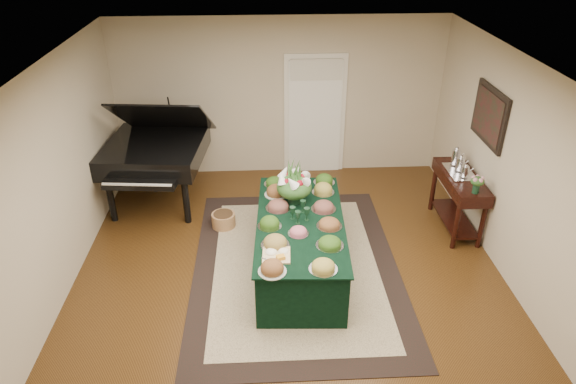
{
  "coord_description": "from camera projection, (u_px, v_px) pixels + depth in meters",
  "views": [
    {
      "loc": [
        -0.3,
        -5.3,
        4.2
      ],
      "look_at": [
        0.0,
        0.3,
        1.05
      ],
      "focal_mm": 32.0,
      "sensor_mm": 36.0,
      "label": 1
    }
  ],
  "objects": [
    {
      "name": "food_platters",
      "position": [
        299.0,
        214.0,
        6.45
      ],
      "size": [
        1.1,
        2.31,
        0.12
      ],
      "color": "silver",
      "rests_on": "buffet_table"
    },
    {
      "name": "green_goblets",
      "position": [
        300.0,
        213.0,
        6.4
      ],
      "size": [
        0.25,
        0.34,
        0.18
      ],
      "color": "#13311D",
      "rests_on": "buffet_table"
    },
    {
      "name": "wicker_basket",
      "position": [
        224.0,
        220.0,
        7.61
      ],
      "size": [
        0.35,
        0.35,
        0.22
      ],
      "primitive_type": "cylinder",
      "color": "#9B683E",
      "rests_on": "ground"
    },
    {
      "name": "pink_bouquet",
      "position": [
        477.0,
        182.0,
        6.71
      ],
      "size": [
        0.2,
        0.2,
        0.26
      ],
      "color": "#13311D",
      "rests_on": "mahogany_sideboard"
    },
    {
      "name": "cutting_board",
      "position": [
        276.0,
        252.0,
        5.76
      ],
      "size": [
        0.33,
        0.33,
        0.1
      ],
      "color": "tan",
      "rests_on": "buffet_table"
    },
    {
      "name": "wall_painting",
      "position": [
        489.0,
        116.0,
        6.8
      ],
      "size": [
        0.05,
        0.95,
        0.75
      ],
      "color": "black",
      "rests_on": "ground"
    },
    {
      "name": "ground",
      "position": [
        289.0,
        273.0,
        6.68
      ],
      "size": [
        6.0,
        6.0,
        0.0
      ],
      "primitive_type": "plane",
      "color": "black",
      "rests_on": "ground"
    },
    {
      "name": "tea_service",
      "position": [
        460.0,
        164.0,
        7.29
      ],
      "size": [
        0.34,
        0.58,
        0.3
      ],
      "color": "silver",
      "rests_on": "mahogany_sideboard"
    },
    {
      "name": "floral_centerpiece",
      "position": [
        294.0,
        183.0,
        6.67
      ],
      "size": [
        0.48,
        0.48,
        0.48
      ],
      "color": "#13311D",
      "rests_on": "buffet_table"
    },
    {
      "name": "grand_piano",
      "position": [
        155.0,
        151.0,
        7.88
      ],
      "size": [
        1.7,
        1.87,
        1.78
      ],
      "color": "black",
      "rests_on": "ground"
    },
    {
      "name": "buffet_table",
      "position": [
        300.0,
        245.0,
        6.59
      ],
      "size": [
        1.2,
        2.36,
        0.75
      ],
      "color": "black",
      "rests_on": "ground"
    },
    {
      "name": "kitchen_doorway",
      "position": [
        315.0,
        116.0,
        8.8
      ],
      "size": [
        1.05,
        0.07,
        2.1
      ],
      "color": "white",
      "rests_on": "ground"
    },
    {
      "name": "mahogany_sideboard",
      "position": [
        460.0,
        188.0,
        7.33
      ],
      "size": [
        0.45,
        1.24,
        0.86
      ],
      "color": "black",
      "rests_on": "ground"
    },
    {
      "name": "area_rug",
      "position": [
        296.0,
        266.0,
        6.8
      ],
      "size": [
        2.69,
        3.76,
        0.01
      ],
      "color": "black",
      "rests_on": "ground"
    }
  ]
}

